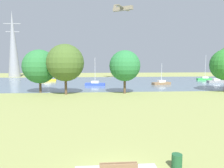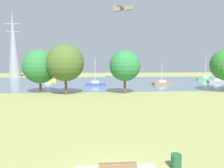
{
  "view_description": "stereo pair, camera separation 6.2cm",
  "coord_description": "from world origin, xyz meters",
  "px_view_note": "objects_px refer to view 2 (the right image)",
  "views": [
    {
      "loc": [
        -1.03,
        -9.32,
        5.73
      ],
      "look_at": [
        1.25,
        20.25,
        2.6
      ],
      "focal_mm": 33.52,
      "sensor_mm": 36.0,
      "label": 1
    },
    {
      "loc": [
        -0.97,
        -9.32,
        5.73
      ],
      "look_at": [
        1.25,
        20.25,
        2.6
      ],
      "focal_mm": 33.52,
      "sensor_mm": 36.0,
      "label": 2
    }
  ],
  "objects_px": {
    "sailboat_gray": "(216,81)",
    "sailboat_green": "(205,79)",
    "tree_west_near": "(125,66)",
    "light_aircraft": "(123,9)",
    "sailboat_yellow": "(48,80)",
    "tree_west_far": "(65,63)",
    "tree_east_far": "(40,67)",
    "sailboat_brown": "(162,83)",
    "electricity_pylon": "(13,44)",
    "sailboat_blue": "(95,84)",
    "litter_bin": "(176,161)"
  },
  "relations": [
    {
      "from": "sailboat_gray",
      "to": "sailboat_green",
      "type": "xyz_separation_m",
      "value": [
        0.9,
        7.69,
        0.03
      ]
    },
    {
      "from": "tree_west_near",
      "to": "light_aircraft",
      "type": "xyz_separation_m",
      "value": [
        3.12,
        27.66,
        16.9
      ]
    },
    {
      "from": "sailboat_yellow",
      "to": "sailboat_gray",
      "type": "distance_m",
      "value": 48.37
    },
    {
      "from": "sailboat_green",
      "to": "tree_west_near",
      "type": "relative_size",
      "value": 1.01
    },
    {
      "from": "tree_west_far",
      "to": "tree_west_near",
      "type": "xyz_separation_m",
      "value": [
        10.53,
        0.36,
        -0.55
      ]
    },
    {
      "from": "tree_east_far",
      "to": "tree_west_near",
      "type": "height_order",
      "value": "tree_east_far"
    },
    {
      "from": "tree_east_far",
      "to": "tree_west_far",
      "type": "height_order",
      "value": "tree_west_far"
    },
    {
      "from": "sailboat_gray",
      "to": "tree_east_far",
      "type": "xyz_separation_m",
      "value": [
        -43.84,
        -15.92,
        4.44
      ]
    },
    {
      "from": "tree_east_far",
      "to": "sailboat_brown",
      "type": "bearing_deg",
      "value": 23.8
    },
    {
      "from": "sailboat_yellow",
      "to": "tree_east_far",
      "type": "relative_size",
      "value": 0.83
    },
    {
      "from": "tree_east_far",
      "to": "electricity_pylon",
      "type": "relative_size",
      "value": 0.32
    },
    {
      "from": "sailboat_blue",
      "to": "sailboat_brown",
      "type": "height_order",
      "value": "sailboat_blue"
    },
    {
      "from": "sailboat_green",
      "to": "sailboat_gray",
      "type": "bearing_deg",
      "value": -96.66
    },
    {
      "from": "sailboat_yellow",
      "to": "sailboat_gray",
      "type": "relative_size",
      "value": 1.21
    },
    {
      "from": "sailboat_green",
      "to": "tree_west_near",
      "type": "bearing_deg",
      "value": -138.47
    },
    {
      "from": "sailboat_yellow",
      "to": "sailboat_brown",
      "type": "distance_m",
      "value": 32.98
    },
    {
      "from": "tree_west_far",
      "to": "electricity_pylon",
      "type": "distance_m",
      "value": 53.89
    },
    {
      "from": "sailboat_gray",
      "to": "electricity_pylon",
      "type": "distance_m",
      "value": 71.82
    },
    {
      "from": "sailboat_gray",
      "to": "tree_east_far",
      "type": "height_order",
      "value": "tree_east_far"
    },
    {
      "from": "light_aircraft",
      "to": "tree_west_near",
      "type": "bearing_deg",
      "value": -96.43
    },
    {
      "from": "electricity_pylon",
      "to": "sailboat_gray",
      "type": "bearing_deg",
      "value": -23.38
    },
    {
      "from": "litter_bin",
      "to": "light_aircraft",
      "type": "relative_size",
      "value": 0.1
    },
    {
      "from": "sailboat_blue",
      "to": "sailboat_green",
      "type": "xyz_separation_m",
      "value": [
        34.56,
        12.56,
        0.02
      ]
    },
    {
      "from": "tree_west_far",
      "to": "light_aircraft",
      "type": "height_order",
      "value": "light_aircraft"
    },
    {
      "from": "tree_east_far",
      "to": "light_aircraft",
      "type": "xyz_separation_m",
      "value": [
        18.72,
        25.47,
        17.05
      ]
    },
    {
      "from": "sailboat_gray",
      "to": "tree_west_near",
      "type": "height_order",
      "value": "tree_west_near"
    },
    {
      "from": "sailboat_yellow",
      "to": "tree_west_far",
      "type": "relative_size",
      "value": 0.76
    },
    {
      "from": "litter_bin",
      "to": "light_aircraft",
      "type": "height_order",
      "value": "light_aircraft"
    },
    {
      "from": "sailboat_brown",
      "to": "tree_east_far",
      "type": "relative_size",
      "value": 0.67
    },
    {
      "from": "litter_bin",
      "to": "electricity_pylon",
      "type": "height_order",
      "value": "electricity_pylon"
    },
    {
      "from": "litter_bin",
      "to": "sailboat_brown",
      "type": "distance_m",
      "value": 42.93
    },
    {
      "from": "tree_west_far",
      "to": "tree_west_near",
      "type": "height_order",
      "value": "tree_west_far"
    },
    {
      "from": "sailboat_gray",
      "to": "light_aircraft",
      "type": "bearing_deg",
      "value": 159.2
    },
    {
      "from": "tree_west_far",
      "to": "sailboat_green",
      "type": "bearing_deg",
      "value": 33.41
    },
    {
      "from": "tree_west_far",
      "to": "sailboat_brown",
      "type": "bearing_deg",
      "value": 33.42
    },
    {
      "from": "sailboat_gray",
      "to": "tree_west_far",
      "type": "height_order",
      "value": "tree_west_far"
    },
    {
      "from": "litter_bin",
      "to": "tree_west_far",
      "type": "xyz_separation_m",
      "value": [
        -9.62,
        26.72,
        5.19
      ]
    },
    {
      "from": "sailboat_gray",
      "to": "sailboat_brown",
      "type": "xyz_separation_m",
      "value": [
        -16.91,
        -4.04,
        -0.0
      ]
    },
    {
      "from": "sailboat_yellow",
      "to": "tree_east_far",
      "type": "height_order",
      "value": "tree_east_far"
    },
    {
      "from": "sailboat_green",
      "to": "tree_east_far",
      "type": "bearing_deg",
      "value": -152.17
    },
    {
      "from": "sailboat_brown",
      "to": "light_aircraft",
      "type": "bearing_deg",
      "value": 121.17
    },
    {
      "from": "tree_west_near",
      "to": "tree_west_far",
      "type": "bearing_deg",
      "value": -178.03
    },
    {
      "from": "electricity_pylon",
      "to": "light_aircraft",
      "type": "bearing_deg",
      "value": -24.95
    },
    {
      "from": "tree_east_far",
      "to": "electricity_pylon",
      "type": "distance_m",
      "value": 49.43
    },
    {
      "from": "sailboat_green",
      "to": "tree_east_far",
      "type": "relative_size",
      "value": 0.99
    },
    {
      "from": "sailboat_green",
      "to": "sailboat_yellow",
      "type": "bearing_deg",
      "value": -179.88
    },
    {
      "from": "sailboat_gray",
      "to": "sailboat_yellow",
      "type": "bearing_deg",
      "value": 170.97
    },
    {
      "from": "litter_bin",
      "to": "tree_west_far",
      "type": "distance_m",
      "value": 28.87
    },
    {
      "from": "sailboat_brown",
      "to": "electricity_pylon",
      "type": "relative_size",
      "value": 0.21
    },
    {
      "from": "light_aircraft",
      "to": "sailboat_green",
      "type": "bearing_deg",
      "value": -4.07
    }
  ]
}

